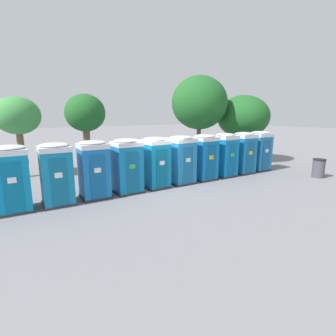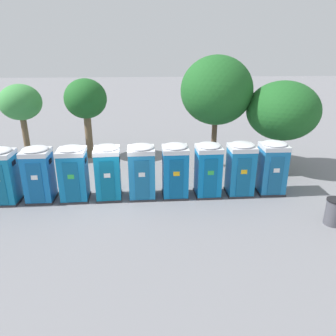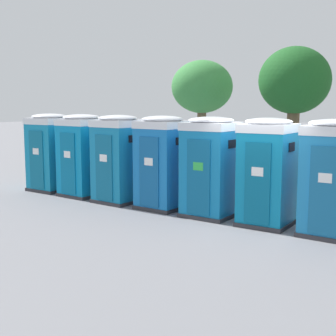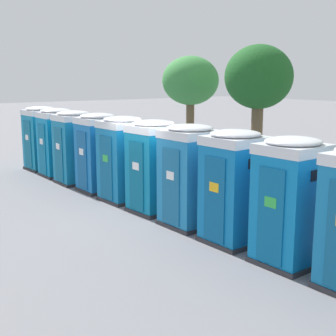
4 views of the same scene
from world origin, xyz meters
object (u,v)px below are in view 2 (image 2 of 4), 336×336
at_px(portapotty_7, 175,170).
at_px(street_tree_1, 21,103).
at_px(portapotty_4, 73,173).
at_px(portapotty_5, 108,172).
at_px(trash_can, 334,212).
at_px(street_tree_3, 283,111).
at_px(portapotty_10, 272,167).
at_px(portapotty_2, 2,176).
at_px(portapotty_9, 240,169).
at_px(portapotty_3, 39,174).
at_px(street_tree_0, 216,91).
at_px(portapotty_6, 142,171).
at_px(portapotty_8, 208,170).
at_px(street_tree_2, 86,100).

distance_m(portapotty_7, street_tree_1, 10.67).
distance_m(portapotty_4, portapotty_5, 1.53).
relative_size(portapotty_5, trash_can, 2.36).
xyz_separation_m(portapotty_5, street_tree_3, (9.09, 3.03, 2.10)).
height_order(portapotty_5, portapotty_10, same).
distance_m(portapotty_10, trash_can, 3.51).
distance_m(portapotty_5, portapotty_10, 7.67).
xyz_separation_m(portapotty_2, portapotty_9, (10.74, 0.21, 0.00)).
relative_size(portapotty_9, street_tree_1, 0.55).
height_order(portapotty_9, street_tree_3, street_tree_3).
relative_size(portapotty_3, portapotty_9, 1.00).
distance_m(portapotty_9, street_tree_0, 4.95).
xyz_separation_m(portapotty_6, street_tree_3, (7.56, 3.03, 2.10)).
bearing_deg(portapotty_8, street_tree_2, 137.00).
bearing_deg(portapotty_8, trash_can, -33.69).
xyz_separation_m(portapotty_10, street_tree_1, (-13.25, 5.73, 2.19)).
bearing_deg(portapotty_3, trash_can, -13.54).
xyz_separation_m(portapotty_4, portapotty_10, (9.21, 0.18, 0.00)).
distance_m(street_tree_2, trash_can, 14.48).
distance_m(portapotty_9, street_tree_2, 10.21).
bearing_deg(portapotty_6, trash_can, -21.44).
xyz_separation_m(portapotty_3, portapotty_4, (1.54, -0.01, -0.00)).
xyz_separation_m(portapotty_5, trash_can, (9.11, -2.97, -0.74)).
bearing_deg(trash_can, street_tree_0, 116.90).
xyz_separation_m(portapotty_4, street_tree_3, (10.63, 3.07, 2.10)).
height_order(portapotty_4, portapotty_10, same).
relative_size(street_tree_3, trash_can, 4.60).
bearing_deg(portapotty_6, street_tree_1, 140.52).
xyz_separation_m(portapotty_10, street_tree_0, (-2.05, 3.77, 3.07)).
bearing_deg(street_tree_2, portapotty_6, -60.90).
relative_size(portapotty_3, street_tree_1, 0.55).
height_order(portapotty_3, portapotty_8, same).
relative_size(portapotty_7, street_tree_0, 0.41).
height_order(portapotty_3, portapotty_5, same).
bearing_deg(portapotty_2, portapotty_9, 1.11).
height_order(portapotty_10, street_tree_2, street_tree_2).
distance_m(portapotty_7, street_tree_3, 7.05).
xyz_separation_m(portapotty_5, portapotty_9, (6.14, 0.05, -0.00)).
distance_m(portapotty_3, trash_can, 12.55).
xyz_separation_m(portapotty_2, portapotty_3, (1.53, 0.11, 0.00)).
bearing_deg(portapotty_7, portapotty_6, -179.44).
distance_m(portapotty_6, portapotty_9, 4.60).
height_order(portapotty_6, street_tree_3, street_tree_3).
height_order(portapotty_6, portapotty_10, same).
distance_m(portapotty_2, portapotty_5, 4.60).
bearing_deg(street_tree_3, street_tree_0, 165.83).
height_order(street_tree_1, street_tree_3, street_tree_3).
xyz_separation_m(portapotty_10, trash_can, (1.44, -3.11, -0.74)).
xyz_separation_m(portapotty_7, trash_can, (6.04, -2.99, -0.74)).
height_order(portapotty_10, street_tree_3, street_tree_3).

